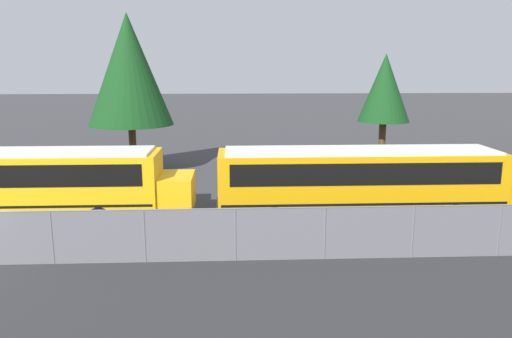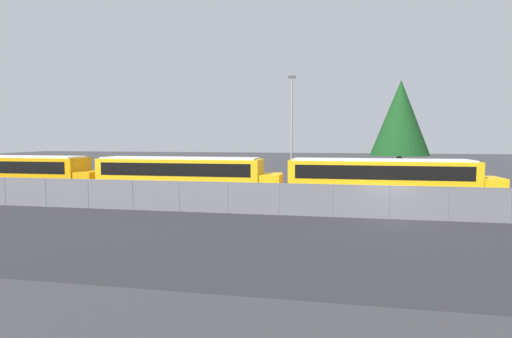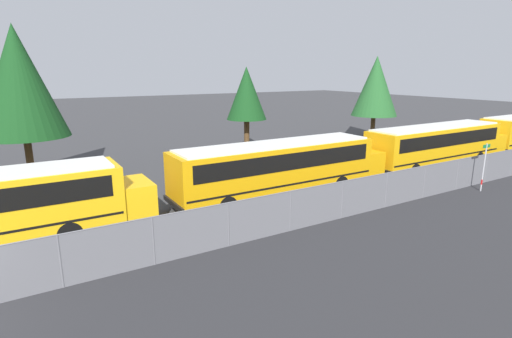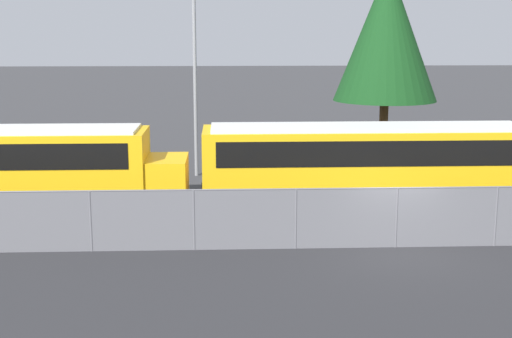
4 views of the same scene
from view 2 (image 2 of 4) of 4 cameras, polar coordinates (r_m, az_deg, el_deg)
The scene contains 8 objects.
ground_plane at distance 23.29m, azimuth 18.38°, elevation -6.81°, with size 200.00×200.00×0.00m, color #38383A.
road_strip at distance 17.51m, azimuth 21.03°, elevation -10.56°, with size 143.46×12.00×0.01m.
fence at distance 23.13m, azimuth 18.43°, elevation -4.49°, with size 109.53×0.07×1.87m.
school_bus_1 at distance 36.29m, azimuth -31.03°, elevation -0.34°, with size 13.41×2.64×3.08m.
school_bus_2 at distance 29.23m, azimuth -10.26°, elevation -0.77°, with size 13.41×2.64×3.08m.
school_bus_3 at distance 27.62m, azimuth 17.81°, elevation -1.21°, with size 13.41×2.64×3.08m.
light_pole at distance 33.68m, azimuth 5.11°, elevation 5.69°, with size 0.60×0.24×9.62m.
tree_2 at distance 38.00m, azimuth 19.91°, elevation 6.87°, with size 5.13×5.13×9.59m.
Camera 2 is at (-3.15, -22.65, 4.44)m, focal length 28.00 mm.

